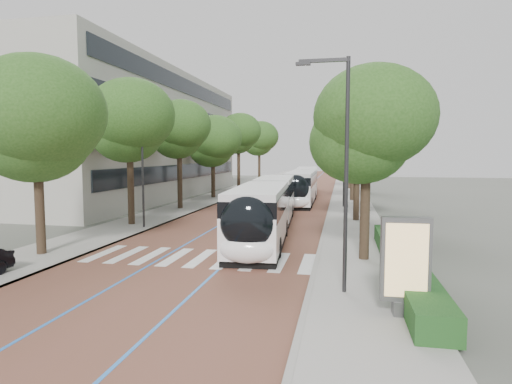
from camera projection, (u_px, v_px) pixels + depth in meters
ground at (189, 264)px, 19.14m from camera, size 160.00×160.00×0.00m
road at (292, 190)px, 58.19m from camera, size 11.00×140.00×0.02m
sidewalk_left at (239, 189)px, 59.67m from camera, size 4.00×140.00×0.12m
sidewalk_right at (348, 191)px, 56.71m from camera, size 4.00×140.00×0.12m
kerb_left at (252, 189)px, 59.30m from camera, size 0.20×140.00×0.14m
kerb_right at (334, 191)px, 57.08m from camera, size 0.20×140.00×0.14m
zebra_crossing at (201, 258)px, 20.07m from camera, size 10.55×3.60×0.01m
lane_line_left at (281, 190)px, 58.51m from camera, size 0.12×126.00×0.01m
lane_line_right at (304, 191)px, 57.88m from camera, size 0.12×126.00×0.01m
office_building at (114, 136)px, 49.72m from camera, size 18.11×40.00×14.00m
hedge at (402, 262)px, 17.29m from camera, size 1.20×14.00×0.80m
streetlight_near at (341, 156)px, 14.48m from camera, size 1.82×0.20×8.00m
streetlight_far at (342, 155)px, 38.89m from camera, size 1.82×0.20×8.00m
lamp_post_left at (143, 166)px, 27.80m from camera, size 0.14×0.14×8.00m
trees_left at (206, 136)px, 44.93m from camera, size 6.19×61.18×10.03m
trees_right at (355, 142)px, 36.60m from camera, size 5.82×47.13×8.46m
lead_bus at (267, 208)px, 26.26m from camera, size 3.79×18.53×3.20m
bus_queued_0 at (301, 188)px, 42.08m from camera, size 2.72×12.44×3.20m
bus_queued_1 at (307, 180)px, 54.06m from camera, size 3.25×12.52×3.20m
ad_panel at (405, 264)px, 12.59m from camera, size 1.43×0.56×2.94m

